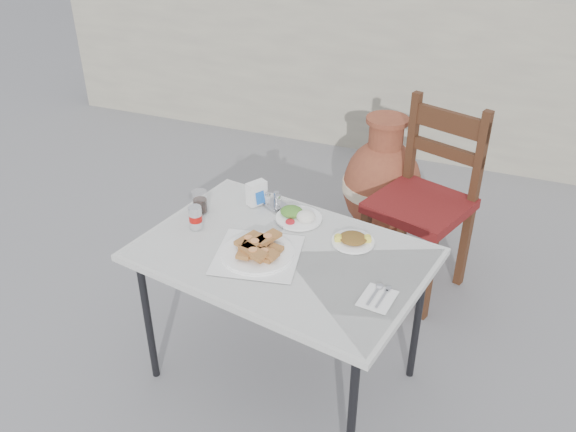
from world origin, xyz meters
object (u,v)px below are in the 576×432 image
at_px(pide_plate, 257,249).
at_px(napkin_holder, 257,193).
at_px(cola_glass, 200,203).
at_px(salad_chopped_plate, 353,239).
at_px(condiment_caddy, 275,201).
at_px(soda_can, 196,217).
at_px(terracotta_urn, 382,186).
at_px(cafe_table, 282,261).
at_px(salad_rice_plate, 298,216).
at_px(chair, 425,199).

height_order(pide_plate, napkin_holder, napkin_holder).
bearing_deg(napkin_holder, cola_glass, -113.18).
bearing_deg(salad_chopped_plate, napkin_holder, 163.84).
bearing_deg(condiment_caddy, soda_can, -129.61).
distance_m(soda_can, condiment_caddy, 0.37).
distance_m(soda_can, terracotta_urn, 1.35).
xyz_separation_m(pide_plate, terracotta_urn, (0.19, 1.29, -0.34)).
height_order(cafe_table, cola_glass, cola_glass).
xyz_separation_m(salad_rice_plate, terracotta_urn, (0.14, 0.98, -0.33)).
relative_size(pide_plate, condiment_caddy, 3.13).
bearing_deg(pide_plate, cola_glass, 150.05).
bearing_deg(cola_glass, soda_can, -68.88).
bearing_deg(pide_plate, napkin_holder, 114.75).
bearing_deg(salad_rice_plate, chair, 56.91).
bearing_deg(cafe_table, terracotta_urn, 84.88).
distance_m(salad_rice_plate, soda_can, 0.43).
bearing_deg(salad_chopped_plate, chair, 77.69).
xyz_separation_m(salad_chopped_plate, condiment_caddy, (-0.40, 0.15, 0.01)).
relative_size(cafe_table, soda_can, 12.38).
bearing_deg(cafe_table, soda_can, 176.13).
xyz_separation_m(salad_chopped_plate, terracotta_urn, (-0.13, 1.06, -0.32)).
height_order(soda_can, cola_glass, soda_can).
height_order(soda_can, terracotta_urn, terracotta_urn).
distance_m(salad_rice_plate, salad_chopped_plate, 0.28).
height_order(soda_can, condiment_caddy, soda_can).
height_order(soda_can, chair, chair).
height_order(salad_chopped_plate, napkin_holder, napkin_holder).
bearing_deg(chair, napkin_holder, -117.53).
distance_m(pide_plate, condiment_caddy, 0.38).
bearing_deg(soda_can, chair, 47.66).
height_order(pide_plate, chair, chair).
bearing_deg(salad_chopped_plate, terracotta_urn, 96.95).
bearing_deg(chair, salad_chopped_plate, -82.84).
relative_size(condiment_caddy, chair, 0.12).
distance_m(condiment_caddy, chair, 0.84).
bearing_deg(cafe_table, salad_rice_plate, 96.38).
distance_m(pide_plate, terracotta_urn, 1.34).
relative_size(salad_chopped_plate, cola_glass, 1.80).
distance_m(salad_chopped_plate, soda_can, 0.65).
bearing_deg(pide_plate, condiment_caddy, 102.99).
xyz_separation_m(soda_can, cola_glass, (-0.05, 0.12, -0.01)).
relative_size(napkin_holder, terracotta_urn, 0.13).
distance_m(condiment_caddy, terracotta_urn, 1.01).
bearing_deg(napkin_holder, chair, 72.96).
bearing_deg(soda_can, pide_plate, -15.34).
distance_m(salad_chopped_plate, cola_glass, 0.69).
bearing_deg(cola_glass, pide_plate, -29.95).
xyz_separation_m(pide_plate, soda_can, (-0.32, 0.09, 0.02)).
height_order(pide_plate, salad_rice_plate, pide_plate).
bearing_deg(salad_rice_plate, terracotta_urn, 82.02).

